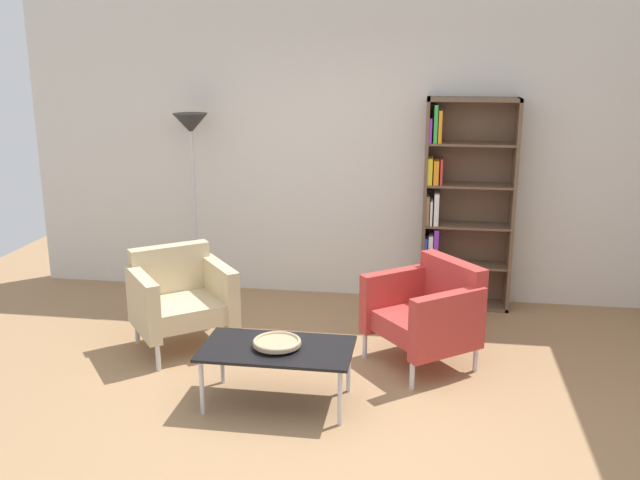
% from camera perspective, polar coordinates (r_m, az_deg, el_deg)
% --- Properties ---
extents(ground_plane, '(8.32, 8.32, 0.00)m').
position_cam_1_polar(ground_plane, '(4.75, -0.19, -13.84)').
color(ground_plane, '#9E7751').
extents(plaster_back_panel, '(6.40, 0.12, 2.90)m').
position_cam_1_polar(plaster_back_panel, '(6.66, 3.18, 7.70)').
color(plaster_back_panel, silver).
rests_on(plaster_back_panel, ground_plane).
extents(bookshelf_tall, '(0.80, 0.30, 1.90)m').
position_cam_1_polar(bookshelf_tall, '(6.51, 11.13, 2.65)').
color(bookshelf_tall, brown).
rests_on(bookshelf_tall, ground_plane).
extents(coffee_table_low, '(1.00, 0.56, 0.40)m').
position_cam_1_polar(coffee_table_low, '(4.75, -3.46, -8.95)').
color(coffee_table_low, black).
rests_on(coffee_table_low, ground_plane).
extents(decorative_bowl, '(0.32, 0.32, 0.05)m').
position_cam_1_polar(decorative_bowl, '(4.72, -3.48, -8.21)').
color(decorative_bowl, tan).
rests_on(decorative_bowl, coffee_table_low).
extents(armchair_near_window, '(0.94, 0.95, 0.78)m').
position_cam_1_polar(armchair_near_window, '(5.36, 8.64, -5.68)').
color(armchair_near_window, '#B73833').
rests_on(armchair_near_window, ground_plane).
extents(armchair_spare_guest, '(0.95, 0.94, 0.78)m').
position_cam_1_polar(armchair_spare_guest, '(5.71, -11.19, -4.50)').
color(armchair_spare_guest, '#C6B289').
rests_on(armchair_spare_guest, ground_plane).
extents(floor_lamp_torchiere, '(0.32, 0.32, 1.74)m').
position_cam_1_polar(floor_lamp_torchiere, '(6.67, -10.29, 7.49)').
color(floor_lamp_torchiere, silver).
rests_on(floor_lamp_torchiere, ground_plane).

